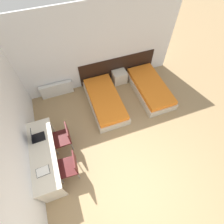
% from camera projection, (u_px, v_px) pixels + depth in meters
% --- Properties ---
extents(ground_plane, '(20.00, 20.00, 0.00)m').
position_uv_depth(ground_plane, '(142.00, 194.00, 4.18)').
color(ground_plane, '#9E7F56').
extents(wall_back, '(5.42, 0.05, 2.70)m').
position_uv_depth(wall_back, '(92.00, 50.00, 5.12)').
color(wall_back, white).
rests_on(wall_back, ground_plane).
extents(wall_left, '(0.05, 4.87, 2.70)m').
position_uv_depth(wall_left, '(15.00, 128.00, 3.66)').
color(wall_left, white).
rests_on(wall_left, ground_plane).
extents(headboard_panel, '(2.65, 0.03, 0.87)m').
position_uv_depth(headboard_panel, '(117.00, 68.00, 6.01)').
color(headboard_panel, black).
rests_on(headboard_panel, ground_plane).
extents(bed_near_window, '(0.96, 1.96, 0.37)m').
position_uv_depth(bed_near_window, '(105.00, 101.00, 5.54)').
color(bed_near_window, beige).
rests_on(bed_near_window, ground_plane).
extents(bed_near_door, '(0.96, 1.96, 0.37)m').
position_uv_depth(bed_near_door, '(150.00, 88.00, 5.84)').
color(bed_near_door, beige).
rests_on(bed_near_door, ground_plane).
extents(nightstand, '(0.46, 0.37, 0.44)m').
position_uv_depth(nightstand, '(119.00, 77.00, 6.08)').
color(nightstand, beige).
rests_on(nightstand, ground_plane).
extents(radiator, '(1.04, 0.12, 0.49)m').
position_uv_depth(radiator, '(57.00, 90.00, 5.72)').
color(radiator, silver).
rests_on(radiator, ground_plane).
extents(desk, '(0.57, 1.81, 0.77)m').
position_uv_depth(desk, '(45.00, 155.00, 4.11)').
color(desk, beige).
rests_on(desk, ground_plane).
extents(chair_near_laptop, '(0.47, 0.47, 0.84)m').
position_uv_depth(chair_near_laptop, '(63.00, 137.00, 4.50)').
color(chair_near_laptop, '#511919').
rests_on(chair_near_laptop, ground_plane).
extents(chair_near_notebook, '(0.50, 0.50, 0.84)m').
position_uv_depth(chair_near_notebook, '(69.00, 166.00, 4.08)').
color(chair_near_notebook, '#511919').
rests_on(chair_near_notebook, ground_plane).
extents(laptop, '(0.32, 0.25, 0.32)m').
position_uv_depth(laptop, '(36.00, 137.00, 4.11)').
color(laptop, black).
rests_on(laptop, desk).
extents(open_notebook, '(0.29, 0.22, 0.02)m').
position_uv_depth(open_notebook, '(43.00, 171.00, 3.72)').
color(open_notebook, black).
rests_on(open_notebook, desk).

